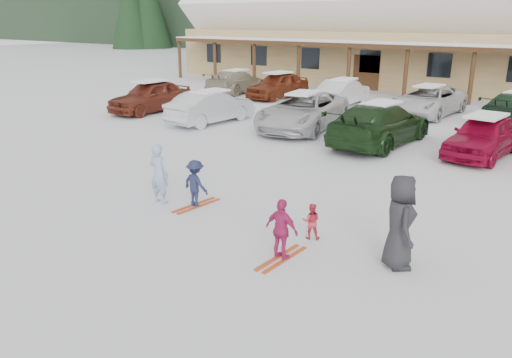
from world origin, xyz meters
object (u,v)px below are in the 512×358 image
Objects in this scene: toddler_red at (311,221)px; parked_car_7 at (236,82)px; adult_skier at (159,174)px; parked_car_4 at (484,136)px; parked_car_2 at (303,111)px; parked_car_9 at (343,92)px; parked_car_0 at (151,96)px; parked_car_3 at (380,124)px; day_lodge at (372,25)px; child_magenta at (282,230)px; parked_car_8 at (278,85)px; child_navy at (196,184)px; bystander_dark at (400,222)px; parked_car_1 at (211,107)px; parked_car_10 at (428,101)px.

parked_car_7 is (-14.70, 15.94, 0.31)m from toddler_red.
adult_skier reaches higher than parked_car_4.
parked_car_2 reaches higher than parked_car_9.
toddler_red is 17.41m from parked_car_9.
parked_car_0 is 11.87m from parked_car_3.
toddler_red is at bearing 112.08° from parked_car_9.
adult_skier is 4.20m from toddler_red.
day_lodge reaches higher than parked_car_0.
parked_car_8 is at bearing -53.59° from child_magenta.
child_navy is 17.77m from parked_car_8.
parked_car_2 is at bearing -175.24° from parked_car_4.
parked_car_2 is (-5.85, 9.31, 0.37)m from toddler_red.
parked_car_0 is (-14.04, 8.31, 0.37)m from toddler_red.
parked_car_8 reaches higher than parked_car_4.
parked_car_2 is 7.16m from parked_car_4.
toddler_red is at bearing 106.28° from parked_car_3.
parked_car_1 is at bearing 18.95° from bystander_dark.
child_magenta is 16.89m from parked_car_10.
child_magenta is 22.58m from parked_car_7.
parked_car_1 reaches higher than parked_car_9.
parked_car_10 is (8.19, -11.59, -3.23)m from day_lodge.
parked_car_1 is at bearing 116.00° from parked_car_7.
parked_car_10 is at bearing 2.58° from parked_car_8.
parked_car_9 is (-5.11, 7.15, -0.09)m from parked_car_3.
day_lodge is 28.36m from child_navy.
toddler_red is 0.15× the size of parked_car_3.
parked_car_0 is (-10.77, 8.35, 0.17)m from child_navy.
bystander_dark is 14.28m from parked_car_1.
parked_car_8 is (-12.74, 6.55, 0.04)m from parked_car_4.
child_magenta is 0.26× the size of parked_car_7.
parked_car_3 is at bearing 122.91° from parked_car_9.
parked_car_2 is (4.99, -17.78, -3.18)m from day_lodge.
child_navy is at bearing 101.56° from parked_car_9.
parked_car_3 is 1.10× the size of parked_car_7.
parked_car_4 is at bearing -54.46° from parked_car_10.
parked_car_2 is at bearing -113.87° from parked_car_10.
parked_car_3 reaches higher than child_magenta.
adult_skier is at bearing -92.00° from parked_car_10.
day_lodge is 20.61m from parked_car_3.
parked_car_1 is at bearing -45.67° from child_navy.
day_lodge is 19.02× the size of adult_skier.
day_lodge is 24.49× the size of child_navy.
day_lodge reaches higher than adult_skier.
day_lodge is at bearing -62.61° from parked_car_3.
child_magenta reaches higher than toddler_red.
child_navy is 5.21m from bystander_dark.
child_magenta is at bearing -69.81° from parked_car_2.
parked_car_10 is at bearing 173.55° from parked_car_9.
parked_car_9 is (3.56, -11.28, -3.25)m from day_lodge.
parked_car_3 is (-2.20, 9.84, 0.16)m from child_magenta.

